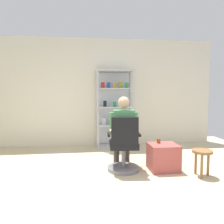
% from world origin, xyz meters
% --- Properties ---
extents(ground_plane, '(7.20, 7.20, 0.00)m').
position_xyz_m(ground_plane, '(0.00, 0.00, 0.00)').
color(ground_plane, '#C6B793').
extents(back_wall, '(6.00, 0.10, 2.70)m').
position_xyz_m(back_wall, '(0.00, 3.00, 1.35)').
color(back_wall, silver).
rests_on(back_wall, ground).
extents(display_cabinet_main, '(0.90, 0.45, 1.90)m').
position_xyz_m(display_cabinet_main, '(0.40, 2.76, 0.97)').
color(display_cabinet_main, '#B7B7BC').
rests_on(display_cabinet_main, ground).
extents(office_chair, '(0.58, 0.56, 0.96)m').
position_xyz_m(office_chair, '(0.33, 0.99, 0.39)').
color(office_chair, slate).
rests_on(office_chair, ground).
extents(seated_shopkeeper, '(0.51, 0.59, 1.29)m').
position_xyz_m(seated_shopkeeper, '(0.34, 1.15, 0.71)').
color(seated_shopkeeper, '#3F382D').
rests_on(seated_shopkeeper, ground).
extents(storage_crate, '(0.49, 0.45, 0.46)m').
position_xyz_m(storage_crate, '(1.03, 0.98, 0.23)').
color(storage_crate, '#B24C47').
rests_on(storage_crate, ground).
extents(tea_glass, '(0.06, 0.06, 0.08)m').
position_xyz_m(tea_glass, '(0.97, 1.07, 0.50)').
color(tea_glass, brown).
rests_on(tea_glass, storage_crate).
extents(wooden_stool, '(0.32, 0.32, 0.43)m').
position_xyz_m(wooden_stool, '(1.55, 0.62, 0.34)').
color(wooden_stool, olive).
rests_on(wooden_stool, ground).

